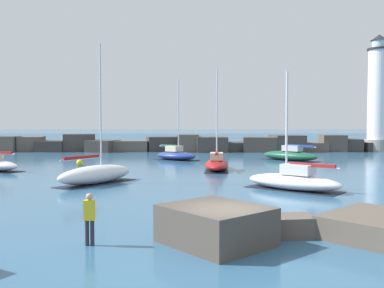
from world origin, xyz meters
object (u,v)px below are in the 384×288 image
at_px(sailboat_moored_5, 96,174).
at_px(person_on_rocks, 89,216).
at_px(lighthouse, 378,100).
at_px(sailboat_moored_0, 290,155).
at_px(mooring_buoy_orange_near, 80,163).
at_px(sailboat_moored_6, 217,164).
at_px(sailboat_moored_4, 176,155).
at_px(sailboat_moored_2, 294,180).

distance_m(sailboat_moored_5, person_on_rocks, 15.48).
relative_size(lighthouse, sailboat_moored_0, 1.69).
xyz_separation_m(sailboat_moored_0, mooring_buoy_orange_near, (-22.25, -5.58, -0.34)).
bearing_deg(sailboat_moored_5, sailboat_moored_6, 43.23).
bearing_deg(lighthouse, person_on_rocks, -123.12).
height_order(sailboat_moored_4, mooring_buoy_orange_near, sailboat_moored_4).
relative_size(sailboat_moored_0, sailboat_moored_4, 1.12).
bearing_deg(mooring_buoy_orange_near, lighthouse, 28.55).
distance_m(lighthouse, sailboat_moored_0, 24.28).
bearing_deg(lighthouse, mooring_buoy_orange_near, -151.45).
relative_size(sailboat_moored_5, sailboat_moored_6, 1.08).
distance_m(sailboat_moored_6, person_on_rocks, 24.45).
distance_m(sailboat_moored_5, sailboat_moored_6, 12.39).
bearing_deg(lighthouse, sailboat_moored_4, -153.67).
distance_m(sailboat_moored_0, sailboat_moored_6, 13.20).
bearing_deg(mooring_buoy_orange_near, sailboat_moored_5, -71.35).
relative_size(sailboat_moored_6, mooring_buoy_orange_near, 10.97).
height_order(lighthouse, sailboat_moored_6, lighthouse).
xyz_separation_m(sailboat_moored_2, mooring_buoy_orange_near, (-17.31, 15.60, -0.28)).
height_order(sailboat_moored_0, sailboat_moored_5, sailboat_moored_0).
xyz_separation_m(sailboat_moored_0, person_on_rocks, (-15.04, -33.36, 0.36)).
relative_size(mooring_buoy_orange_near, person_on_rocks, 0.46).
height_order(sailboat_moored_2, sailboat_moored_6, sailboat_moored_6).
bearing_deg(sailboat_moored_2, sailboat_moored_4, 109.72).
xyz_separation_m(sailboat_moored_5, person_on_rocks, (2.95, -15.19, 0.35)).
xyz_separation_m(sailboat_moored_5, mooring_buoy_orange_near, (-4.25, 12.60, -0.36)).
distance_m(lighthouse, mooring_buoy_orange_near, 45.32).
height_order(sailboat_moored_0, sailboat_moored_6, sailboat_moored_0).
bearing_deg(sailboat_moored_2, sailboat_moored_5, 167.04).
bearing_deg(lighthouse, sailboat_moored_2, -120.71).
relative_size(sailboat_moored_5, person_on_rocks, 5.41).
relative_size(sailboat_moored_0, sailboat_moored_5, 1.05).
bearing_deg(sailboat_moored_4, lighthouse, 26.33).
distance_m(sailboat_moored_6, mooring_buoy_orange_near, 13.91).
height_order(mooring_buoy_orange_near, person_on_rocks, person_on_rocks).
bearing_deg(sailboat_moored_0, sailboat_moored_6, -132.79).
bearing_deg(sailboat_moored_6, mooring_buoy_orange_near, 162.81).
relative_size(sailboat_moored_0, mooring_buoy_orange_near, 12.45).
bearing_deg(sailboat_moored_5, mooring_buoy_orange_near, 108.65).
distance_m(lighthouse, person_on_rocks, 59.07).
distance_m(sailboat_moored_4, sailboat_moored_6, 11.38).
bearing_deg(sailboat_moored_0, sailboat_moored_5, -134.72).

